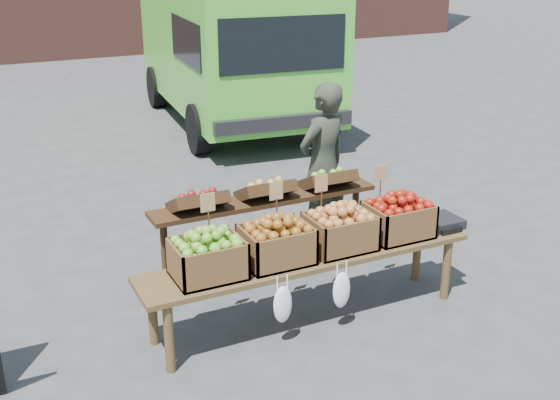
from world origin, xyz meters
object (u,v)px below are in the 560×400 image
display_bench (308,287)px  weighing_scale (439,222)px  vendor (323,165)px  back_table (266,228)px  crate_golden_apples (207,259)px  crate_red_apples (340,232)px  delivery_van (232,55)px  crate_green_apples (398,220)px  crate_russet_pears (277,245)px

display_bench → weighing_scale: 1.29m
vendor → back_table: vendor is taller
back_table → crate_golden_apples: 1.09m
display_bench → crate_golden_apples: size_ratio=5.40×
crate_red_apples → delivery_van: bearing=75.1°
back_table → crate_green_apples: size_ratio=4.20×
weighing_scale → crate_golden_apples: bearing=180.0°
vendor → back_table: 1.07m
crate_red_apples → crate_golden_apples: bearing=180.0°
display_bench → crate_red_apples: bearing=0.0°
vendor → crate_golden_apples: bearing=21.0°
crate_golden_apples → weighing_scale: bearing=0.0°
weighing_scale → delivery_van: bearing=84.0°
crate_red_apples → crate_russet_pears: bearing=180.0°
back_table → crate_golden_apples: size_ratio=4.20×
crate_russet_pears → weighing_scale: bearing=0.0°
delivery_van → back_table: size_ratio=2.30×
display_bench → weighing_scale: (1.25, 0.00, 0.33)m
vendor → delivery_van: bearing=-118.8°
back_table → crate_russet_pears: back_table is taller
display_bench → weighing_scale: weighing_scale is taller
crate_russet_pears → delivery_van: bearing=70.3°
crate_russet_pears → crate_red_apples: bearing=0.0°
display_bench → crate_green_apples: bearing=0.0°
crate_russet_pears → back_table: bearing=71.1°
display_bench → crate_russet_pears: size_ratio=5.40×
back_table → weighing_scale: back_table is taller
back_table → crate_green_apples: 1.13m
display_bench → crate_green_apples: (0.82, 0.00, 0.42)m
delivery_van → back_table: 5.69m
display_bench → weighing_scale: bearing=0.0°
display_bench → crate_green_apples: crate_green_apples is taller
crate_russet_pears → vendor: bearing=48.8°
delivery_van → crate_green_apples: size_ratio=9.67×
back_table → crate_green_apples: bearing=-40.1°
display_bench → crate_red_apples: 0.51m
crate_golden_apples → crate_red_apples: same height
display_bench → crate_russet_pears: 0.51m
crate_golden_apples → crate_russet_pears: same height
delivery_van → crate_green_apples: delivery_van is taller
delivery_van → vendor: (-1.04, -4.77, -0.28)m
vendor → display_bench: 1.62m
delivery_van → vendor: bearing=-96.6°
crate_golden_apples → crate_green_apples: (1.65, 0.00, 0.00)m
vendor → crate_green_apples: 1.28m
crate_russet_pears → crate_green_apples: (1.10, 0.00, 0.00)m
back_table → display_bench: size_ratio=0.78×
display_bench → crate_golden_apples: bearing=180.0°
vendor → weighing_scale: bearing=91.1°
crate_russet_pears → crate_green_apples: bearing=0.0°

